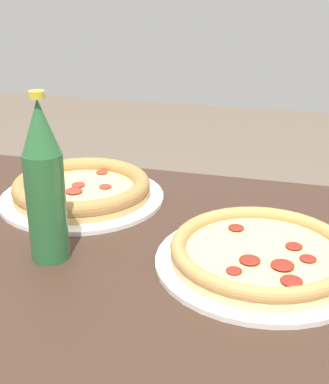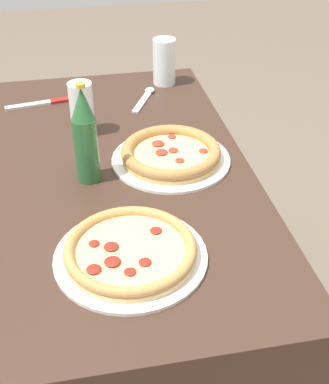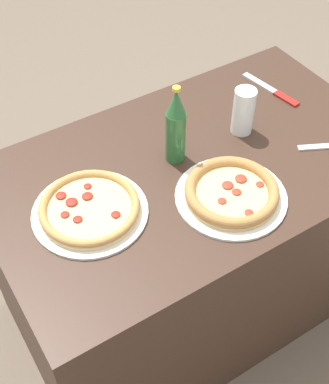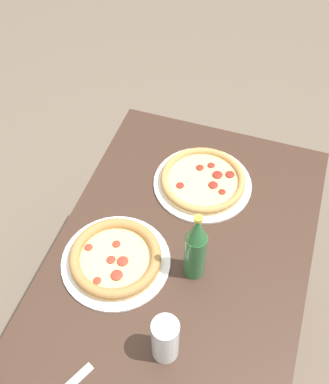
{
  "view_description": "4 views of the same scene",
  "coord_description": "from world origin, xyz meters",
  "views": [
    {
      "loc": [
        -0.39,
        0.68,
        1.12
      ],
      "look_at": [
        -0.17,
        -0.11,
        0.78
      ],
      "focal_mm": 50.0,
      "sensor_mm": 36.0,
      "label": 1
    },
    {
      "loc": [
        -1.14,
        0.08,
        1.45
      ],
      "look_at": [
        -0.17,
        -0.11,
        0.76
      ],
      "focal_mm": 50.0,
      "sensor_mm": 36.0,
      "label": 2
    },
    {
      "loc": [
        -0.66,
        -0.89,
        1.8
      ],
      "look_at": [
        -0.15,
        -0.08,
        0.77
      ],
      "focal_mm": 50.0,
      "sensor_mm": 36.0,
      "label": 3
    },
    {
      "loc": [
        0.62,
        0.18,
        1.89
      ],
      "look_at": [
        -0.21,
        -0.09,
        0.82
      ],
      "focal_mm": 45.0,
      "sensor_mm": 36.0,
      "label": 4
    }
  ],
  "objects": [
    {
      "name": "pizza_veggie",
      "position": [
        -0.34,
        -0.01,
        0.75
      ],
      "size": [
        0.31,
        0.31,
        0.04
      ],
      "color": "silver",
      "rests_on": "table"
    },
    {
      "name": "pizza_pepperoni",
      "position": [
        0.01,
        -0.16,
        0.75
      ],
      "size": [
        0.3,
        0.3,
        0.04
      ],
      "color": "white",
      "rests_on": "table"
    },
    {
      "name": "ground_plane",
      "position": [
        0.0,
        0.0,
        0.0
      ],
      "size": [
        8.0,
        8.0,
        0.0
      ],
      "primitive_type": "plane",
      "color": "#6B5B4C"
    },
    {
      "name": "glass_orange_juice",
      "position": [
        0.2,
        0.05,
        0.8
      ],
      "size": [
        0.07,
        0.07,
        0.15
      ],
      "color": "white",
      "rests_on": "table"
    },
    {
      "name": "table",
      "position": [
        0.0,
        0.0,
        0.36
      ],
      "size": [
        1.2,
        0.71,
        0.73
      ],
      "color": "#3D281E",
      "rests_on": "ground_plane"
    },
    {
      "name": "beer_bottle",
      "position": [
        -0.04,
        0.05,
        0.85
      ],
      "size": [
        0.06,
        0.06,
        0.25
      ],
      "color": "#286033",
      "rests_on": "table"
    }
  ]
}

